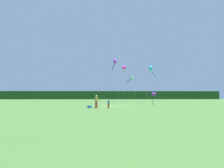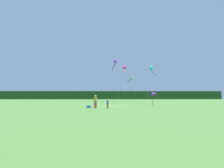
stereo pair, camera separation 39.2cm
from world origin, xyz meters
TOP-DOWN VIEW (x-y plane):
  - ground_plane at (0.00, 0.00)m, footprint 120.00×120.00m
  - distant_treeline at (0.00, 45.00)m, footprint 108.00×2.47m
  - person_adult at (-2.50, -3.51)m, footprint 0.40×0.40m
  - person_child at (-0.80, -3.91)m, footprint 0.27×0.27m
  - cooler_box at (-3.48, -3.22)m, footprint 0.55×0.37m
  - banner_flag_pole at (7.50, 1.61)m, footprint 0.90×0.70m
  - kite_cyan at (9.75, 10.30)m, footprint 4.39×6.50m
  - kite_magenta at (3.56, 14.40)m, footprint 1.19×8.05m
  - kite_green at (5.54, 13.88)m, footprint 2.00×5.18m
  - kite_purple at (1.12, 17.38)m, footprint 1.64×8.83m

SIDE VIEW (x-z plane):
  - ground_plane at x=0.00m, z-range 0.00..0.00m
  - cooler_box at x=-3.48m, z-range 0.00..0.32m
  - person_child at x=-0.80m, z-range 0.07..1.28m
  - person_adult at x=-2.50m, z-range 0.11..1.92m
  - distant_treeline at x=0.00m, z-range 0.00..3.90m
  - banner_flag_pole at x=7.50m, z-range 0.79..3.29m
  - kite_green at x=5.54m, z-range 2.93..10.34m
  - kite_cyan at x=9.75m, z-range 3.65..12.80m
  - kite_magenta at x=3.56m, z-range 4.39..14.84m
  - kite_purple at x=1.12m, z-range 5.26..17.79m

